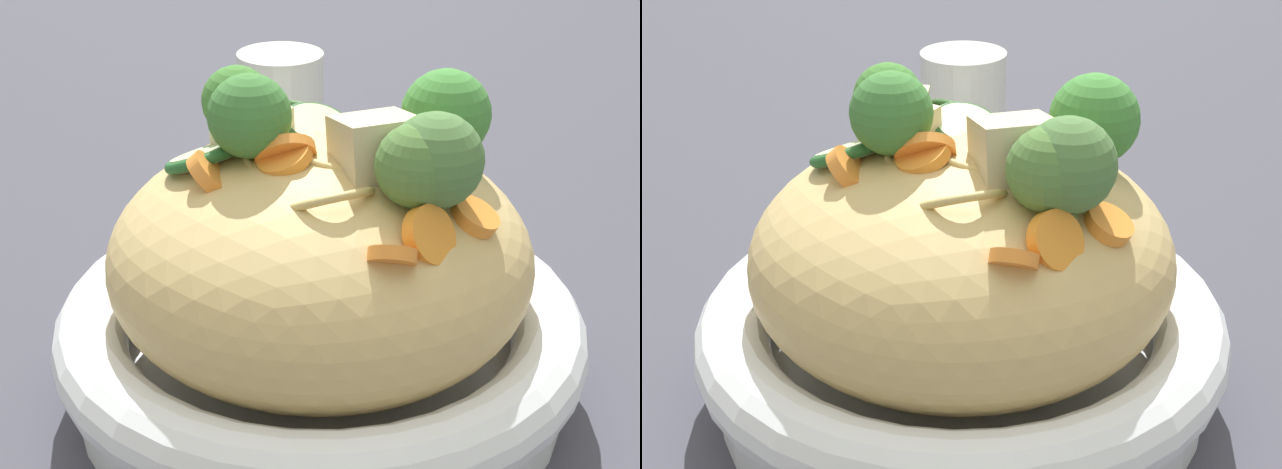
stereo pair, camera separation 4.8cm
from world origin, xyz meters
The scene contains 8 objects.
ground_plane centered at (0.00, 0.00, 0.00)m, with size 3.00×3.00×0.00m, color #3E3E4A.
serving_bowl centered at (0.00, 0.00, 0.03)m, with size 0.28×0.28×0.06m.
noodle_heap centered at (0.00, 0.00, 0.08)m, with size 0.22×0.22×0.12m.
broccoli_florets centered at (0.02, 0.01, 0.15)m, with size 0.18×0.13×0.06m.
carrot_coins centered at (0.02, -0.03, 0.13)m, with size 0.14×0.08×0.04m.
zucchini_slices centered at (-0.01, 0.02, 0.14)m, with size 0.14×0.12×0.04m.
chicken_chunks centered at (-0.01, 0.00, 0.14)m, with size 0.13×0.07×0.04m.
drinking_glass centered at (-0.16, 0.23, 0.05)m, with size 0.07×0.07×0.11m.
Camera 1 is at (0.21, -0.37, 0.31)m, focal length 53.09 mm.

